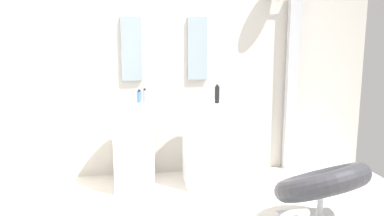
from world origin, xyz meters
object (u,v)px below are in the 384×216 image
Objects in this scene: soap_bottle_clear at (218,94)px; soap_bottle_black at (217,94)px; soap_bottle_blue at (139,97)px; lounge_chair at (321,188)px; soap_bottle_grey at (145,98)px; shower_column at (291,79)px; pedestal_sink_left at (134,142)px; pedestal_sink_right at (203,139)px; towel_rack at (10,164)px.

soap_bottle_black is at bearing -105.50° from soap_bottle_clear.
soap_bottle_blue is 0.81m from soap_bottle_black.
soap_bottle_grey is (-1.38, 1.06, 0.62)m from lounge_chair.
soap_bottle_blue is at bearing 139.12° from lounge_chair.
shower_column is at bearing 22.77° from soap_bottle_black.
shower_column is 1.05m from soap_bottle_black.
shower_column is at bearing 10.97° from pedestal_sink_left.
soap_bottle_blue reaches higher than lounge_chair.
soap_bottle_clear is 0.83m from soap_bottle_blue.
soap_bottle_blue reaches higher than pedestal_sink_left.
soap_bottle_clear reaches higher than lounge_chair.
soap_bottle_clear is (0.90, 0.08, 0.47)m from pedestal_sink_left.
pedestal_sink_left is at bearing -175.08° from soap_bottle_clear.
pedestal_sink_right is at bearing 6.79° from soap_bottle_grey.
soap_bottle_black is (-0.64, 1.08, 0.63)m from lounge_chair.
soap_bottle_grey reaches higher than lounge_chair.
shower_column is 12.03× the size of soap_bottle_grey.
soap_bottle_clear reaches higher than pedestal_sink_left.
shower_column reaches higher than soap_bottle_clear.
soap_bottle_blue is (-0.66, 0.11, 0.45)m from pedestal_sink_right.
lounge_chair is at bearing -36.98° from pedestal_sink_left.
soap_bottle_clear is at bearing 24.79° from pedestal_sink_right.
soap_bottle_clear is at bearing 10.93° from soap_bottle_grey.
lounge_chair is at bearing -102.38° from shower_column.
pedestal_sink_right reaches higher than lounge_chair.
soap_bottle_clear is 0.13m from soap_bottle_black.
soap_bottle_black reaches higher than pedestal_sink_left.
soap_bottle_black is (0.13, -0.05, 0.48)m from pedestal_sink_right.
towel_rack is at bearing 176.40° from lounge_chair.
pedestal_sink_right is at bearing 159.20° from soap_bottle_black.
lounge_chair is at bearing -59.46° from soap_bottle_black.
pedestal_sink_right is 6.08× the size of soap_bottle_clear.
towel_rack is (-1.65, -0.98, 0.13)m from pedestal_sink_right.
soap_bottle_grey is 1.25× the size of soap_bottle_blue.
soap_bottle_black is (0.79, -0.16, 0.03)m from soap_bottle_blue.
soap_bottle_black is at bearing -20.80° from pedestal_sink_right.
soap_bottle_blue is at bearing 47.69° from towel_rack.
soap_bottle_grey is at bearing -173.21° from pedestal_sink_right.
shower_column is at bearing 25.89° from towel_rack.
pedestal_sink_left is 1.00× the size of pedestal_sink_right.
towel_rack is at bearing -149.33° from pedestal_sink_right.
towel_rack is 5.57× the size of soap_bottle_grey.
pedestal_sink_right is (0.73, 0.00, 0.00)m from pedestal_sink_left.
shower_column is at bearing 16.60° from soap_bottle_clear.
soap_bottle_clear is (-0.60, 1.21, 0.61)m from lounge_chair.
pedestal_sink_right is at bearing -155.21° from soap_bottle_clear.
towel_rack is (-2.42, 0.15, 0.28)m from lounge_chair.
pedestal_sink_left is 6.08× the size of soap_bottle_clear.
towel_rack is at bearing -149.85° from soap_bottle_clear.
lounge_chair is at bearing -63.51° from soap_bottle_clear.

